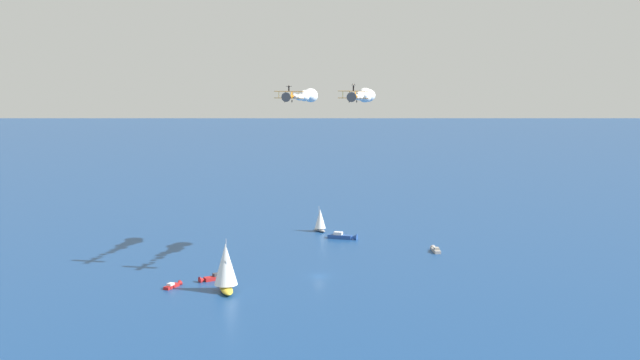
# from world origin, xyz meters

# --- Properties ---
(ground_plane) EXTENTS (2000.00, 2000.00, 0.00)m
(ground_plane) POSITION_xyz_m (0.00, 0.00, 0.00)
(ground_plane) COLOR navy
(sailboat_near_centre) EXTENTS (6.19, 5.14, 8.16)m
(sailboat_near_centre) POSITION_xyz_m (23.23, -50.30, 3.72)
(sailboat_near_centre) COLOR #9E9993
(sailboat_near_centre) RESTS_ON ground_plane
(sailboat_far_port) EXTENTS (8.23, 9.21, 12.49)m
(sailboat_far_port) POSITION_xyz_m (13.58, 21.08, 5.70)
(sailboat_far_port) COLOR gold
(sailboat_far_port) RESTS_ON ground_plane
(motorboat_far_stbd) EXTENTS (4.64, 6.41, 1.87)m
(motorboat_far_stbd) POSITION_xyz_m (-18.19, -38.33, 0.50)
(motorboat_far_stbd) COLOR #9E9993
(motorboat_far_stbd) RESTS_ON ground_plane
(motorboat_inshore) EXTENTS (5.34, 6.84, 2.03)m
(motorboat_inshore) POSITION_xyz_m (21.82, 14.40, 0.55)
(motorboat_inshore) COLOR #B21E1E
(motorboat_inshore) RESTS_ON ground_plane
(motorboat_offshore) EXTENTS (1.47, 5.46, 1.58)m
(motorboat_offshore) POSITION_xyz_m (26.65, 23.11, 0.43)
(motorboat_offshore) COLOR #B21E1E
(motorboat_offshore) RESTS_ON ground_plane
(motorboat_trailing) EXTENTS (9.26, 3.60, 2.62)m
(motorboat_trailing) POSITION_xyz_m (11.93, -43.25, 0.71)
(motorboat_trailing) COLOR #23478C
(motorboat_trailing) RESTS_ON ground_plane
(biplane_lead) EXTENTS (7.31, 7.03, 3.56)m
(biplane_lead) POSITION_xyz_m (-8.05, -1.75, 44.02)
(biplane_lead) COLOR orange
(wingwalker_lead) EXTENTS (0.92, 0.32, 1.76)m
(wingwalker_lead) POSITION_xyz_m (-8.06, -1.75, 46.21)
(wingwalker_lead) COLOR black
(smoke_trail_lead) EXTENTS (9.45, 26.56, 3.84)m
(smoke_trail_lead) POSITION_xyz_m (-2.29, -23.94, 43.83)
(smoke_trail_lead) COLOR white
(biplane_wingman) EXTENTS (7.31, 7.03, 3.56)m
(biplane_wingman) POSITION_xyz_m (8.82, -1.28, 43.89)
(biplane_wingman) COLOR orange
(wingwalker_wingman) EXTENTS (1.48, 0.46, 1.53)m
(wingwalker_wingman) POSITION_xyz_m (8.80, -1.28, 46.04)
(wingwalker_wingman) COLOR black
(smoke_trail_wingman) EXTENTS (9.74, 26.24, 3.83)m
(smoke_trail_wingman) POSITION_xyz_m (14.30, -23.35, 43.72)
(smoke_trail_wingman) COLOR white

